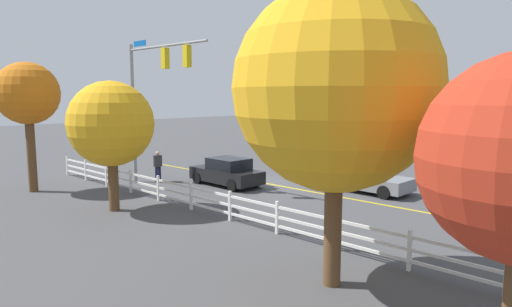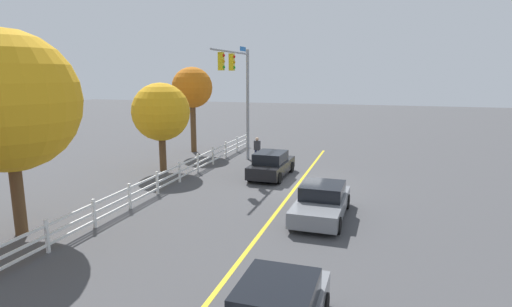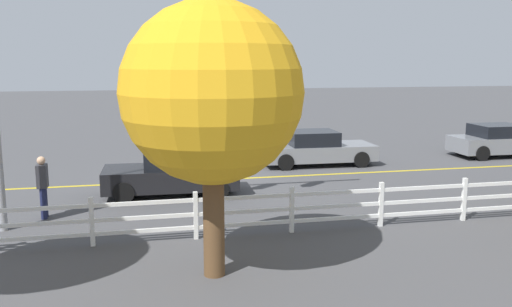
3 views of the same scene
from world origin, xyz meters
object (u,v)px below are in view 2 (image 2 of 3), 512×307
(pedestrian, at_px, (257,149))
(tree_1, at_px, (7,101))
(tree_0, at_px, (161,112))
(tree_3, at_px, (192,88))
(car_2, at_px, (271,165))
(car_1, at_px, (322,202))

(pedestrian, relative_size, tree_1, 0.23)
(tree_0, xyz_separation_m, tree_3, (6.28, 0.90, 1.19))
(pedestrian, distance_m, tree_1, 15.85)
(car_2, distance_m, pedestrian, 4.03)
(car_2, height_order, tree_3, tree_3)
(car_2, relative_size, pedestrian, 2.50)
(car_1, relative_size, tree_1, 0.62)
(pedestrian, bearing_deg, car_1, -150.32)
(tree_0, bearing_deg, pedestrian, -50.79)
(pedestrian, bearing_deg, tree_1, 161.10)
(tree_1, bearing_deg, tree_3, 3.30)
(car_1, xyz_separation_m, tree_0, (5.60, 10.46, 2.92))
(pedestrian, xyz_separation_m, tree_1, (-14.59, 4.76, 3.97))
(car_2, bearing_deg, tree_3, 54.27)
(pedestrian, xyz_separation_m, tree_0, (-3.94, 4.84, 2.65))
(tree_1, height_order, tree_3, tree_1)
(tree_0, bearing_deg, tree_1, -179.58)
(pedestrian, relative_size, tree_3, 0.27)
(car_2, relative_size, tree_0, 0.79)
(car_2, distance_m, tree_0, 7.34)
(tree_1, bearing_deg, tree_0, 0.42)
(car_1, distance_m, pedestrian, 11.08)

